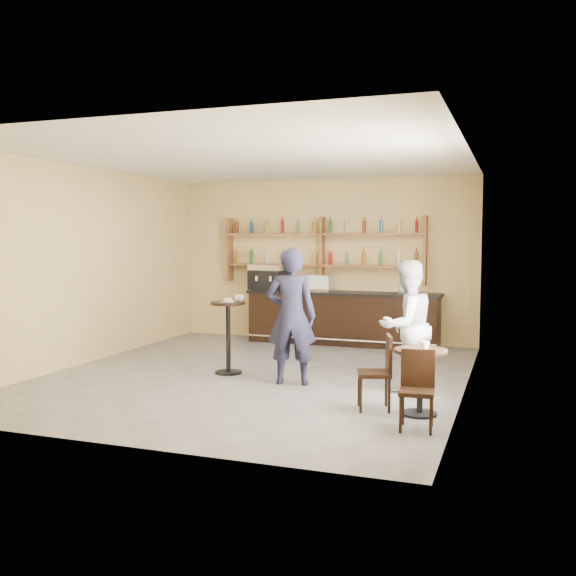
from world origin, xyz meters
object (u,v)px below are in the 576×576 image
(man_main, at_px, (291,316))
(chair_west, at_px, (374,372))
(espresso_machine, at_px, (268,277))
(patron_second, at_px, (406,326))
(chair_south, at_px, (417,391))
(bar_counter, at_px, (343,318))
(pedestal_table, at_px, (228,338))
(pastry_case, at_px, (319,283))
(cafe_table, at_px, (420,382))

(man_main, height_order, chair_west, man_main)
(espresso_machine, xyz_separation_m, man_main, (1.75, -3.55, -0.30))
(man_main, xyz_separation_m, patron_second, (1.58, 0.14, -0.08))
(chair_south, bearing_deg, patron_second, 97.98)
(bar_counter, relative_size, patron_second, 2.13)
(patron_second, bearing_deg, chair_south, 52.32)
(pedestal_table, bearing_deg, espresso_machine, 100.90)
(pastry_case, distance_m, man_main, 3.62)
(bar_counter, xyz_separation_m, patron_second, (1.77, -3.40, 0.37))
(chair_west, height_order, chair_south, chair_west)
(pastry_case, distance_m, cafe_table, 5.29)
(espresso_machine, xyz_separation_m, pedestal_table, (0.62, -3.20, -0.71))
(bar_counter, bearing_deg, espresso_machine, 180.00)
(pedestal_table, distance_m, cafe_table, 3.34)
(chair_south, bearing_deg, bar_counter, 107.94)
(pedestal_table, xyz_separation_m, chair_west, (2.50, -1.29, -0.09))
(bar_counter, bearing_deg, pedestal_table, -106.25)
(man_main, relative_size, chair_south, 2.26)
(espresso_machine, distance_m, patron_second, 4.77)
(cafe_table, bearing_deg, chair_south, -85.24)
(pastry_case, height_order, patron_second, patron_second)
(pastry_case, xyz_separation_m, patron_second, (2.26, -3.40, -0.29))
(pedestal_table, bearing_deg, chair_west, -27.20)
(bar_counter, distance_m, man_main, 3.58)
(cafe_table, xyz_separation_m, patron_second, (-0.35, 1.14, 0.49))
(bar_counter, relative_size, pedestal_table, 3.43)
(pastry_case, xyz_separation_m, cafe_table, (2.60, -4.54, -0.78))
(cafe_table, relative_size, chair_south, 0.91)
(bar_counter, bearing_deg, chair_west, -70.75)
(cafe_table, xyz_separation_m, chair_west, (-0.55, 0.05, 0.06))
(espresso_machine, xyz_separation_m, chair_west, (3.12, -4.49, -0.81))
(espresso_machine, bearing_deg, man_main, -55.24)
(pedestal_table, bearing_deg, pastry_case, 82.05)
(bar_counter, relative_size, man_main, 1.95)
(man_main, xyz_separation_m, cafe_table, (1.92, -0.99, -0.57))
(espresso_machine, bearing_deg, pastry_case, 8.55)
(pedestal_table, xyz_separation_m, patron_second, (2.70, -0.20, 0.33))
(espresso_machine, distance_m, chair_west, 5.53)
(chair_south, bearing_deg, espresso_machine, 120.96)
(pastry_case, relative_size, chair_south, 0.62)
(espresso_machine, relative_size, man_main, 0.36)
(bar_counter, distance_m, cafe_table, 5.01)
(espresso_machine, distance_m, pastry_case, 1.07)
(pastry_case, height_order, chair_west, pastry_case)
(chair_west, bearing_deg, espresso_machine, -162.27)
(espresso_machine, distance_m, pedestal_table, 3.34)
(pedestal_table, relative_size, cafe_table, 1.41)
(man_main, bearing_deg, chair_west, 132.81)
(man_main, distance_m, patron_second, 1.58)
(bar_counter, height_order, pedestal_table, pedestal_table)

